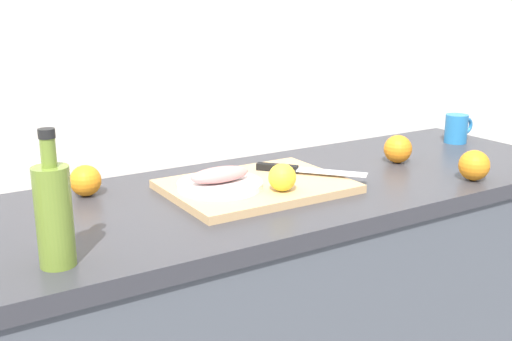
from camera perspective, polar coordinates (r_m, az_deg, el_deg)
The scene contains 11 objects.
back_wall at distance 1.72m, azimuth -6.91°, elevation 11.96°, with size 3.20×0.05×2.50m, color white.
cutting_board at distance 1.52m, azimuth 0.00°, elevation -1.45°, with size 0.43×0.32×0.02m, color tan.
white_plate at distance 1.47m, azimuth -3.35°, elevation -1.34°, with size 0.20×0.20×0.01m, color white.
fish_fillet at distance 1.47m, azimuth -3.37°, elevation -0.39°, with size 0.15×0.07×0.04m, color tan.
chef_knife at distance 1.60m, azimuth 3.80°, elevation 0.10°, with size 0.21×0.24×0.02m.
lemon_0 at distance 1.44m, azimuth 2.44°, elevation -0.64°, with size 0.07×0.07×0.07m, color yellow.
olive_oil_bottle at distance 1.13m, azimuth -18.17°, elevation -3.75°, with size 0.06×0.06×0.25m.
coffee_mug_2 at distance 2.12m, azimuth 18.07°, elevation 3.72°, with size 0.11×0.07×0.09m.
orange_0 at distance 1.53m, azimuth -15.49°, elevation -0.91°, with size 0.08×0.08×0.08m, color orange.
orange_1 at distance 1.82m, azimuth 12.98°, elevation 1.95°, with size 0.08×0.08×0.08m, color orange.
orange_2 at distance 1.69m, azimuth 19.51°, elevation 0.45°, with size 0.08×0.08×0.08m, color orange.
Camera 1 is at (-0.73, -1.23, 1.36)m, focal length 43.29 mm.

